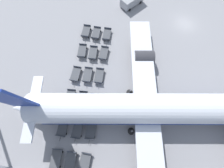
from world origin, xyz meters
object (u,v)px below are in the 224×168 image
at_px(baggage_dolly_row_mid_b_col_c, 99,76).
at_px(baggage_dolly_row_mid_b_col_d, 94,102).
at_px(baggage_dolly_row_mid_a_col_e, 78,129).
at_px(baggage_dolly_row_mid_b_col_b, 104,53).
at_px(baggage_dolly_row_mid_a_col_c, 88,75).
at_px(baggage_dolly_row_near_col_a, 86,32).
at_px(baggage_dolly_row_mid_a_col_a, 96,33).
at_px(baggage_dolly_row_near_col_c, 76,74).
at_px(baggage_dolly_row_near_col_e, 63,127).
at_px(service_van, 132,0).
at_px(baggage_dolly_row_mid_a_col_b, 93,53).
at_px(baggage_dolly_row_mid_a_col_f, 70,162).
at_px(baggage_dolly_row_near_col_d, 70,98).
at_px(baggage_dolly_row_mid_b_col_a, 107,35).
at_px(baggage_dolly_row_near_col_f, 56,159).
at_px(baggage_dolly_row_mid_b_col_f, 85,163).
at_px(baggage_dolly_row_mid_a_col_d, 83,99).
at_px(airplane, 154,109).
at_px(baggage_dolly_row_mid_b_col_e, 91,130).
at_px(baggage_dolly_row_near_col_b, 82,51).

xyz_separation_m(baggage_dolly_row_mid_b_col_c, baggage_dolly_row_mid_b_col_d, (4.68, 0.04, 0.00)).
relative_size(baggage_dolly_row_mid_a_col_e, baggage_dolly_row_mid_b_col_b, 1.00).
height_order(baggage_dolly_row_mid_a_col_c, baggage_dolly_row_mid_a_col_e, same).
height_order(baggage_dolly_row_near_col_a, baggage_dolly_row_mid_a_col_a, same).
distance_m(baggage_dolly_row_near_col_c, baggage_dolly_row_mid_a_col_c, 2.10).
distance_m(baggage_dolly_row_near_col_e, baggage_dolly_row_mid_a_col_e, 2.31).
distance_m(baggage_dolly_row_near_col_a, baggage_dolly_row_mid_a_col_e, 18.33).
bearing_deg(baggage_dolly_row_mid_a_col_c, service_van, 161.88).
bearing_deg(baggage_dolly_row_mid_a_col_b, baggage_dolly_row_mid_a_col_c, -0.96).
bearing_deg(baggage_dolly_row_near_col_e, service_van, 163.84).
bearing_deg(baggage_dolly_row_mid_a_col_b, baggage_dolly_row_mid_b_col_c, 24.08).
bearing_deg(baggage_dolly_row_mid_a_col_f, baggage_dolly_row_near_col_e, -152.97).
bearing_deg(baggage_dolly_row_near_col_d, baggage_dolly_row_mid_a_col_c, 155.87).
bearing_deg(baggage_dolly_row_mid_b_col_d, baggage_dolly_row_mid_b_col_a, -179.57).
xyz_separation_m(baggage_dolly_row_mid_a_col_a, baggage_dolly_row_mid_a_col_c, (8.97, 0.16, 0.00)).
distance_m(baggage_dolly_row_near_col_c, baggage_dolly_row_near_col_f, 13.37).
relative_size(baggage_dolly_row_mid_b_col_c, baggage_dolly_row_mid_b_col_f, 1.00).
height_order(baggage_dolly_row_mid_a_col_c, baggage_dolly_row_mid_b_col_c, same).
bearing_deg(baggage_dolly_row_near_col_e, baggage_dolly_row_near_col_c, -179.08).
distance_m(service_van, baggage_dolly_row_mid_b_col_d, 23.04).
xyz_separation_m(service_van, baggage_dolly_row_mid_b_col_a, (9.17, -3.98, -0.62)).
xyz_separation_m(baggage_dolly_row_mid_a_col_d, baggage_dolly_row_mid_a_col_f, (9.14, 0.26, 0.00)).
relative_size(baggage_dolly_row_near_col_f, baggage_dolly_row_mid_a_col_c, 1.01).
bearing_deg(baggage_dolly_row_mid_a_col_d, baggage_dolly_row_mid_a_col_a, -178.98).
bearing_deg(baggage_dolly_row_mid_b_col_b, airplane, 43.74).
height_order(baggage_dolly_row_mid_a_col_e, baggage_dolly_row_mid_b_col_e, same).
distance_m(baggage_dolly_row_near_col_a, baggage_dolly_row_mid_a_col_c, 9.39).
bearing_deg(baggage_dolly_row_mid_a_col_a, baggage_dolly_row_mid_a_col_c, 1.03).
bearing_deg(baggage_dolly_row_near_col_d, service_van, 160.67).
distance_m(baggage_dolly_row_near_col_a, baggage_dolly_row_mid_a_col_f, 22.82).
xyz_separation_m(airplane, baggage_dolly_row_mid_a_col_e, (4.33, -10.70, -2.40)).
xyz_separation_m(baggage_dolly_row_near_col_b, baggage_dolly_row_near_col_d, (9.01, 0.03, 0.00)).
relative_size(baggage_dolly_row_mid_a_col_a, baggage_dolly_row_mid_b_col_d, 1.00).
bearing_deg(baggage_dolly_row_mid_b_col_d, baggage_dolly_row_mid_a_col_b, -167.59).
relative_size(baggage_dolly_row_mid_b_col_c, baggage_dolly_row_mid_b_col_d, 1.00).
bearing_deg(baggage_dolly_row_mid_a_col_f, baggage_dolly_row_mid_b_col_f, 94.09).
bearing_deg(baggage_dolly_row_near_col_e, baggage_dolly_row_mid_a_col_f, 27.03).
distance_m(airplane, baggage_dolly_row_mid_a_col_b, 14.51).
xyz_separation_m(baggage_dolly_row_near_col_a, baggage_dolly_row_near_col_d, (13.53, 0.26, 0.00)).
bearing_deg(baggage_dolly_row_near_col_a, baggage_dolly_row_mid_b_col_e, 14.48).
xyz_separation_m(baggage_dolly_row_mid_a_col_a, baggage_dolly_row_mid_a_col_f, (22.52, 0.50, 0.00)).
bearing_deg(baggage_dolly_row_mid_b_col_d, baggage_dolly_row_near_col_d, -91.93).
relative_size(baggage_dolly_row_mid_a_col_c, baggage_dolly_row_mid_b_col_c, 1.00).
bearing_deg(baggage_dolly_row_near_col_c, baggage_dolly_row_mid_b_col_b, 139.30).
bearing_deg(baggage_dolly_row_mid_a_col_a, baggage_dolly_row_mid_b_col_d, 9.34).
bearing_deg(baggage_dolly_row_near_col_b, baggage_dolly_row_mid_a_col_b, 86.58).
xyz_separation_m(baggage_dolly_row_near_col_e, baggage_dolly_row_mid_a_col_d, (-4.66, 2.03, 0.00)).
height_order(baggage_dolly_row_near_col_c, baggage_dolly_row_mid_b_col_d, same).
relative_size(baggage_dolly_row_near_col_d, baggage_dolly_row_mid_b_col_f, 1.01).
relative_size(baggage_dolly_row_near_col_a, baggage_dolly_row_near_col_b, 0.99).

